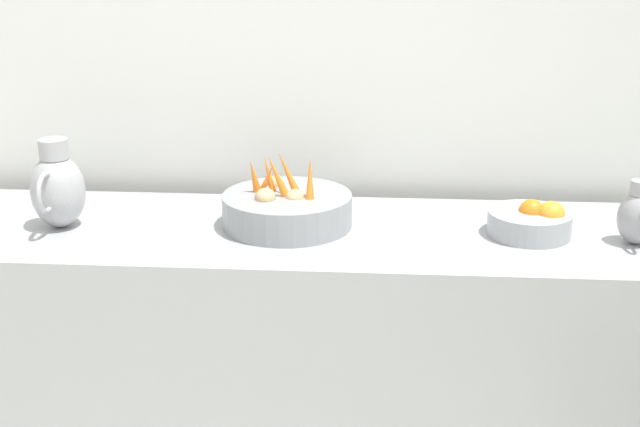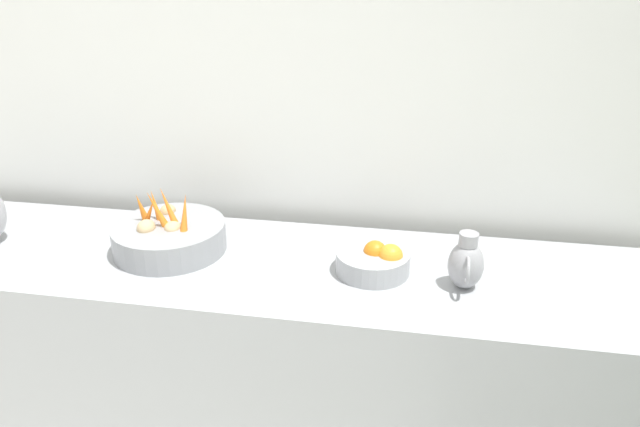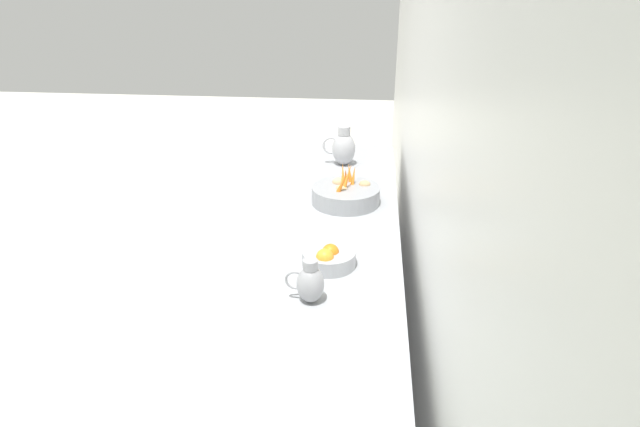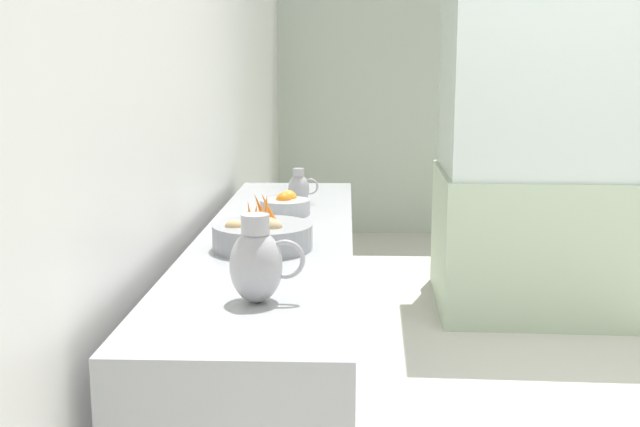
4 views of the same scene
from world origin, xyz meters
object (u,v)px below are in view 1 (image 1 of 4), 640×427
(orange_bowl, at_px, (531,222))
(metal_pitcher_short, at_px, (638,216))
(metal_pitcher_tall, at_px, (57,188))
(vegetable_colander, at_px, (286,209))

(orange_bowl, height_order, metal_pitcher_short, metal_pitcher_short)
(metal_pitcher_tall, height_order, metal_pitcher_short, metal_pitcher_tall)
(vegetable_colander, bearing_deg, metal_pitcher_short, 85.43)
(vegetable_colander, bearing_deg, metal_pitcher_tall, -85.02)
(metal_pitcher_tall, bearing_deg, metal_pitcher_short, 89.27)
(vegetable_colander, height_order, metal_pitcher_tall, metal_pitcher_tall)
(vegetable_colander, height_order, orange_bowl, vegetable_colander)
(vegetable_colander, bearing_deg, orange_bowl, 87.48)
(metal_pitcher_tall, bearing_deg, vegetable_colander, 94.98)
(metal_pitcher_tall, bearing_deg, orange_bowl, 91.11)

